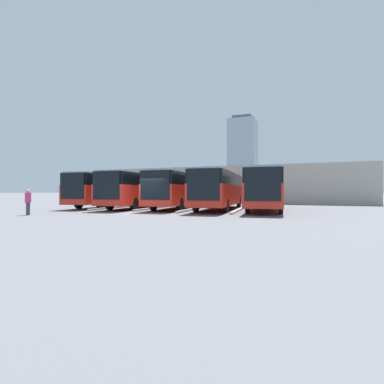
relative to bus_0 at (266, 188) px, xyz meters
name	(u,v)px	position (x,y,z in m)	size (l,w,h in m)	color
ground_plane	(145,213)	(7.66, 6.36, -1.80)	(600.00, 600.00, 0.00)	#5B5B60
bus_0	(266,188)	(0.00, 0.00, 0.00)	(3.75, 12.68, 3.22)	red
curb_divider_0	(238,210)	(1.92, 1.85, -1.73)	(0.24, 7.54, 0.15)	#B2B2AD
bus_1	(220,189)	(3.83, 0.28, 0.00)	(3.75, 12.68, 3.22)	red
curb_divider_1	(192,209)	(5.75, 2.13, -1.73)	(0.24, 7.54, 0.15)	#B2B2AD
bus_2	(181,189)	(7.66, -0.13, 0.00)	(3.75, 12.68, 3.22)	red
curb_divider_2	(153,208)	(9.57, 1.72, -1.73)	(0.24, 7.54, 0.15)	#B2B2AD
bus_3	(142,189)	(11.49, 0.44, 0.00)	(3.75, 12.68, 3.22)	red
curb_divider_3	(113,208)	(13.40, 2.29, -1.73)	(0.24, 7.54, 0.15)	#B2B2AD
bus_4	(112,189)	(15.32, -0.18, 0.00)	(3.75, 12.68, 3.22)	red
pedestrian	(28,201)	(13.90, 10.81, -0.89)	(0.53, 0.53, 1.69)	#38384C
station_building	(231,185)	(7.66, -19.03, 0.68)	(36.98, 15.50, 4.91)	#A8A399
office_tower	(243,156)	(40.18, -184.46, 24.77)	(18.55, 18.55, 54.34)	#93A8B7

